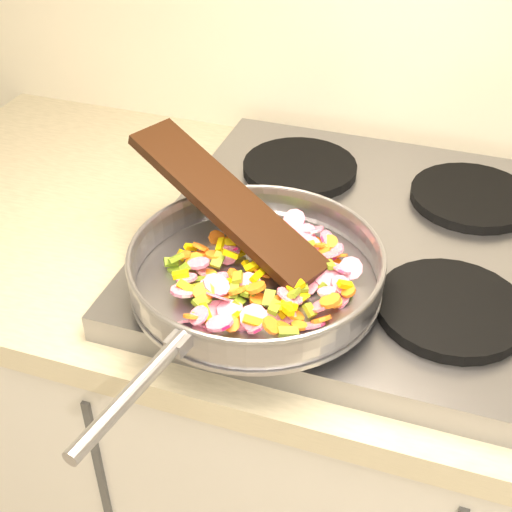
% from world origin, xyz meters
% --- Properties ---
extents(cooktop, '(0.60, 0.60, 0.04)m').
position_xyz_m(cooktop, '(-0.70, 1.67, 0.92)').
color(cooktop, '#939399').
rests_on(cooktop, counter_top).
extents(grate_fl, '(0.19, 0.19, 0.02)m').
position_xyz_m(grate_fl, '(-0.84, 1.52, 0.95)').
color(grate_fl, black).
rests_on(grate_fl, cooktop).
extents(grate_fr, '(0.19, 0.19, 0.02)m').
position_xyz_m(grate_fr, '(-0.56, 1.52, 0.95)').
color(grate_fr, black).
rests_on(grate_fr, cooktop).
extents(grate_bl, '(0.19, 0.19, 0.02)m').
position_xyz_m(grate_bl, '(-0.84, 1.81, 0.95)').
color(grate_bl, black).
rests_on(grate_bl, cooktop).
extents(grate_br, '(0.19, 0.19, 0.02)m').
position_xyz_m(grate_br, '(-0.56, 1.81, 0.95)').
color(grate_br, black).
rests_on(grate_br, cooktop).
extents(saute_pan, '(0.36, 0.53, 0.05)m').
position_xyz_m(saute_pan, '(-0.81, 1.48, 0.99)').
color(saute_pan, '#9E9EA5').
rests_on(saute_pan, grate_fl).
extents(vegetable_heap, '(0.26, 0.27, 0.05)m').
position_xyz_m(vegetable_heap, '(-0.79, 1.48, 0.98)').
color(vegetable_heap, olive).
rests_on(vegetable_heap, saute_pan).
extents(wooden_spatula, '(0.31, 0.20, 0.12)m').
position_xyz_m(wooden_spatula, '(-0.87, 1.55, 1.03)').
color(wooden_spatula, black).
rests_on(wooden_spatula, saute_pan).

